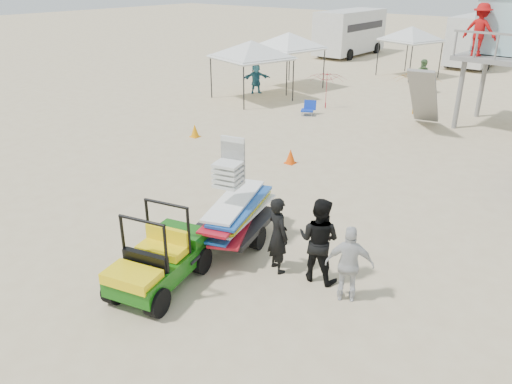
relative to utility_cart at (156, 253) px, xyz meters
The scene contains 17 objects.
ground 0.85m from the utility_cart, 107.84° to the right, with size 140.00×140.00×0.00m, color beige.
utility_cart is the anchor object (origin of this frame).
surf_trailer 2.34m from the utility_cart, 90.00° to the left, with size 1.90×2.79×2.27m.
man_left 2.54m from the utility_cart, 53.21° to the left, with size 0.62×0.41×1.70m, color black.
man_mid 3.29m from the utility_cart, 43.92° to the left, with size 0.89×0.70×1.84m, color black.
man_right 3.81m from the utility_cart, 32.25° to the left, with size 0.93×0.39×1.59m, color silver.
canopy_white_a 16.51m from the utility_cart, 122.48° to the left, with size 3.81×3.81×3.28m.
canopy_white_b 19.56m from the utility_cart, 117.58° to the left, with size 3.44×3.44×3.35m.
canopy_white_c 25.01m from the utility_cart, 101.92° to the left, with size 3.48×3.48×3.35m.
umbrella_a 15.40m from the utility_cart, 108.85° to the left, with size 1.85×1.88×1.70m, color #AD1222.
umbrella_b 16.22m from the utility_cart, 94.59° to the left, with size 2.06×2.10×1.89m, color orange.
cone_near 10.10m from the utility_cart, 130.89° to the left, with size 0.34×0.34×0.50m, color orange.
cone_far 7.84m from the utility_cart, 104.95° to the left, with size 0.34×0.34×0.50m, color #FE4F08.
beach_chair_a 14.06m from the utility_cart, 110.62° to the left, with size 0.71×0.78×0.64m.
rv_far_left 32.07m from the utility_cart, 112.18° to the left, with size 2.64×6.80×3.25m.
rv_mid_left 31.35m from the utility_cart, 95.68° to the left, with size 2.65×6.50×3.25m.
distant_beachgoers 17.73m from the utility_cart, 102.11° to the left, with size 15.66×6.59×1.75m.
Camera 1 is at (7.02, -5.14, 5.94)m, focal length 35.00 mm.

